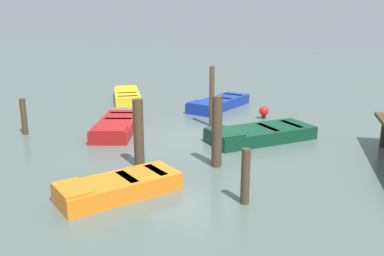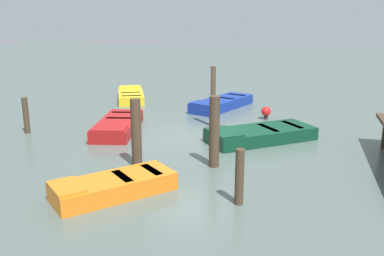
{
  "view_description": "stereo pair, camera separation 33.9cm",
  "coord_description": "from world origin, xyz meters",
  "px_view_note": "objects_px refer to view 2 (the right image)",
  "views": [
    {
      "loc": [
        12.15,
        4.26,
        3.82
      ],
      "look_at": [
        0.0,
        0.0,
        0.35
      ],
      "focal_mm": 39.26,
      "sensor_mm": 36.0,
      "label": 1
    },
    {
      "loc": [
        12.03,
        4.58,
        3.82
      ],
      "look_at": [
        0.0,
        0.0,
        0.35
      ],
      "focal_mm": 39.26,
      "sensor_mm": 36.0,
      "label": 2
    }
  ],
  "objects_px": {
    "mooring_piling_mid_left": "(136,133)",
    "mooring_piling_far_left": "(214,132)",
    "rowboat_yellow": "(131,95)",
    "mooring_piling_mid_right": "(239,177)",
    "rowboat_red": "(118,125)",
    "rowboat_orange": "(113,186)",
    "marker_buoy": "(266,112)",
    "rowboat_blue": "(222,103)",
    "rowboat_dark_green": "(260,134)",
    "mooring_piling_near_right": "(213,97)",
    "mooring_piling_near_left": "(26,115)"
  },
  "relations": [
    {
      "from": "rowboat_orange",
      "to": "mooring_piling_mid_left",
      "type": "distance_m",
      "value": 1.99
    },
    {
      "from": "mooring_piling_far_left",
      "to": "mooring_piling_mid_right",
      "type": "relative_size",
      "value": 1.55
    },
    {
      "from": "rowboat_red",
      "to": "mooring_piling_near_right",
      "type": "distance_m",
      "value": 3.42
    },
    {
      "from": "rowboat_orange",
      "to": "rowboat_yellow",
      "type": "xyz_separation_m",
      "value": [
        -9.6,
        -4.86,
        -0.0
      ]
    },
    {
      "from": "rowboat_blue",
      "to": "mooring_piling_mid_right",
      "type": "bearing_deg",
      "value": 34.19
    },
    {
      "from": "mooring_piling_mid_right",
      "to": "rowboat_red",
      "type": "bearing_deg",
      "value": -127.66
    },
    {
      "from": "rowboat_orange",
      "to": "mooring_piling_mid_right",
      "type": "bearing_deg",
      "value": 136.97
    },
    {
      "from": "rowboat_yellow",
      "to": "rowboat_red",
      "type": "bearing_deg",
      "value": 173.99
    },
    {
      "from": "rowboat_orange",
      "to": "marker_buoy",
      "type": "height_order",
      "value": "marker_buoy"
    },
    {
      "from": "mooring_piling_mid_left",
      "to": "mooring_piling_mid_right",
      "type": "bearing_deg",
      "value": 67.18
    },
    {
      "from": "rowboat_dark_green",
      "to": "marker_buoy",
      "type": "relative_size",
      "value": 7.0
    },
    {
      "from": "mooring_piling_mid_left",
      "to": "mooring_piling_near_right",
      "type": "xyz_separation_m",
      "value": [
        -4.57,
        0.58,
        0.17
      ]
    },
    {
      "from": "rowboat_yellow",
      "to": "rowboat_dark_green",
      "type": "xyz_separation_m",
      "value": [
        4.38,
        7.0,
        -0.0
      ]
    },
    {
      "from": "mooring_piling_far_left",
      "to": "rowboat_orange",
      "type": "bearing_deg",
      "value": -30.83
    },
    {
      "from": "rowboat_orange",
      "to": "mooring_piling_near_right",
      "type": "xyz_separation_m",
      "value": [
        -6.4,
        0.19,
        0.85
      ]
    },
    {
      "from": "rowboat_orange",
      "to": "rowboat_red",
      "type": "bearing_deg",
      "value": -115.03
    },
    {
      "from": "mooring_piling_near_left",
      "to": "marker_buoy",
      "type": "relative_size",
      "value": 2.52
    },
    {
      "from": "mooring_piling_mid_right",
      "to": "marker_buoy",
      "type": "bearing_deg",
      "value": -172.99
    },
    {
      "from": "rowboat_red",
      "to": "rowboat_yellow",
      "type": "distance_m",
      "value": 5.47
    },
    {
      "from": "rowboat_yellow",
      "to": "mooring_piling_near_right",
      "type": "bearing_deg",
      "value": -152.74
    },
    {
      "from": "mooring_piling_near_right",
      "to": "mooring_piling_near_left",
      "type": "bearing_deg",
      "value": -60.98
    },
    {
      "from": "mooring_piling_far_left",
      "to": "mooring_piling_near_left",
      "type": "distance_m",
      "value": 6.88
    },
    {
      "from": "mooring_piling_near_left",
      "to": "marker_buoy",
      "type": "xyz_separation_m",
      "value": [
        -4.78,
        7.08,
        -0.32
      ]
    },
    {
      "from": "rowboat_orange",
      "to": "mooring_piling_mid_left",
      "type": "height_order",
      "value": "mooring_piling_mid_left"
    },
    {
      "from": "mooring_piling_mid_left",
      "to": "mooring_piling_far_left",
      "type": "relative_size",
      "value": 0.96
    },
    {
      "from": "rowboat_orange",
      "to": "mooring_piling_mid_right",
      "type": "distance_m",
      "value": 2.77
    },
    {
      "from": "rowboat_red",
      "to": "rowboat_dark_green",
      "type": "bearing_deg",
      "value": 79.23
    },
    {
      "from": "mooring_piling_far_left",
      "to": "marker_buoy",
      "type": "xyz_separation_m",
      "value": [
        -5.61,
        0.25,
        -0.65
      ]
    },
    {
      "from": "mooring_piling_near_left",
      "to": "mooring_piling_near_right",
      "type": "relative_size",
      "value": 0.57
    },
    {
      "from": "marker_buoy",
      "to": "mooring_piling_near_right",
      "type": "bearing_deg",
      "value": -42.17
    },
    {
      "from": "rowboat_red",
      "to": "rowboat_dark_green",
      "type": "xyz_separation_m",
      "value": [
        -0.6,
        4.74,
        -0.0
      ]
    },
    {
      "from": "rowboat_dark_green",
      "to": "marker_buoy",
      "type": "height_order",
      "value": "marker_buoy"
    },
    {
      "from": "rowboat_yellow",
      "to": "rowboat_dark_green",
      "type": "bearing_deg",
      "value": -152.42
    },
    {
      "from": "rowboat_red",
      "to": "mooring_piling_near_right",
      "type": "relative_size",
      "value": 1.61
    },
    {
      "from": "mooring_piling_near_right",
      "to": "marker_buoy",
      "type": "distance_m",
      "value": 2.45
    },
    {
      "from": "mooring_piling_far_left",
      "to": "mooring_piling_near_left",
      "type": "relative_size",
      "value": 1.54
    },
    {
      "from": "rowboat_dark_green",
      "to": "mooring_piling_near_left",
      "type": "bearing_deg",
      "value": -30.62
    },
    {
      "from": "rowboat_dark_green",
      "to": "rowboat_yellow",
      "type": "bearing_deg",
      "value": -76.77
    },
    {
      "from": "mooring_piling_mid_right",
      "to": "rowboat_yellow",
      "type": "bearing_deg",
      "value": -140.22
    },
    {
      "from": "rowboat_yellow",
      "to": "mooring_piling_mid_right",
      "type": "bearing_deg",
      "value": -170.62
    },
    {
      "from": "mooring_piling_far_left",
      "to": "marker_buoy",
      "type": "distance_m",
      "value": 5.65
    },
    {
      "from": "rowboat_orange",
      "to": "mooring_piling_mid_right",
      "type": "relative_size",
      "value": 2.29
    },
    {
      "from": "rowboat_red",
      "to": "mooring_piling_far_left",
      "type": "height_order",
      "value": "mooring_piling_far_left"
    },
    {
      "from": "mooring_piling_far_left",
      "to": "rowboat_red",
      "type": "bearing_deg",
      "value": -117.17
    },
    {
      "from": "rowboat_dark_green",
      "to": "rowboat_red",
      "type": "bearing_deg",
      "value": -37.49
    },
    {
      "from": "mooring_piling_mid_right",
      "to": "rowboat_blue",
      "type": "bearing_deg",
      "value": -160.86
    },
    {
      "from": "marker_buoy",
      "to": "rowboat_blue",
      "type": "bearing_deg",
      "value": -120.21
    },
    {
      "from": "rowboat_blue",
      "to": "marker_buoy",
      "type": "xyz_separation_m",
      "value": [
        1.24,
        2.13,
        0.07
      ]
    },
    {
      "from": "mooring_piling_near_left",
      "to": "rowboat_red",
      "type": "bearing_deg",
      "value": 115.1
    },
    {
      "from": "rowboat_orange",
      "to": "rowboat_blue",
      "type": "height_order",
      "value": "same"
    }
  ]
}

